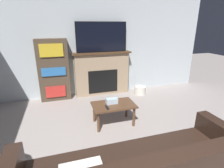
{
  "coord_description": "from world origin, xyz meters",
  "views": [
    {
      "loc": [
        -0.92,
        -0.6,
        1.84
      ],
      "look_at": [
        0.02,
        2.45,
        0.76
      ],
      "focal_mm": 28.0,
      "sensor_mm": 36.0,
      "label": 1
    }
  ],
  "objects_px": {
    "fireplace": "(102,73)",
    "tv": "(102,37)",
    "bookshelf": "(54,70)",
    "storage_basket": "(140,90)",
    "coffee_table": "(114,107)"
  },
  "relations": [
    {
      "from": "fireplace",
      "to": "tv",
      "type": "xyz_separation_m",
      "value": [
        -0.0,
        -0.02,
        0.96
      ]
    },
    {
      "from": "tv",
      "to": "bookshelf",
      "type": "relative_size",
      "value": 0.85
    },
    {
      "from": "tv",
      "to": "storage_basket",
      "type": "distance_m",
      "value": 1.78
    },
    {
      "from": "bookshelf",
      "to": "coffee_table",
      "type": "bearing_deg",
      "value": -56.17
    },
    {
      "from": "bookshelf",
      "to": "tv",
      "type": "bearing_deg",
      "value": 0.14
    },
    {
      "from": "bookshelf",
      "to": "storage_basket",
      "type": "height_order",
      "value": "bookshelf"
    },
    {
      "from": "tv",
      "to": "coffee_table",
      "type": "xyz_separation_m",
      "value": [
        -0.18,
        -1.58,
        -1.19
      ]
    },
    {
      "from": "fireplace",
      "to": "tv",
      "type": "relative_size",
      "value": 1.19
    },
    {
      "from": "coffee_table",
      "to": "storage_basket",
      "type": "bearing_deg",
      "value": 47.18
    },
    {
      "from": "fireplace",
      "to": "coffee_table",
      "type": "bearing_deg",
      "value": -96.3
    },
    {
      "from": "fireplace",
      "to": "coffee_table",
      "type": "xyz_separation_m",
      "value": [
        -0.18,
        -1.6,
        -0.24
      ]
    },
    {
      "from": "fireplace",
      "to": "coffee_table",
      "type": "distance_m",
      "value": 1.63
    },
    {
      "from": "tv",
      "to": "storage_basket",
      "type": "relative_size",
      "value": 4.08
    },
    {
      "from": "tv",
      "to": "fireplace",
      "type": "bearing_deg",
      "value": 90.0
    },
    {
      "from": "tv",
      "to": "storage_basket",
      "type": "height_order",
      "value": "tv"
    }
  ]
}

